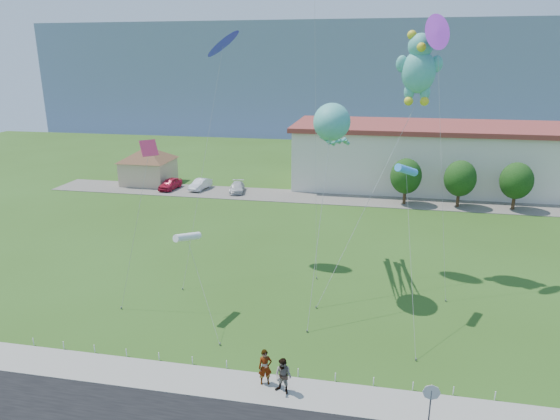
{
  "coord_description": "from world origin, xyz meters",
  "views": [
    {
      "loc": [
        6.47,
        -24.16,
        16.42
      ],
      "look_at": [
        0.19,
        8.0,
        6.47
      ],
      "focal_mm": 32.0,
      "sensor_mm": 36.0,
      "label": 1
    }
  ],
  "objects_px": {
    "parked_car_silver": "(200,184)",
    "parked_car_white": "(237,187)",
    "teddy_bear_kite": "(419,66)",
    "pedestrian_left": "(265,367)",
    "pedestrian_right": "(283,376)",
    "stop_sign": "(431,397)",
    "warehouse": "(531,159)",
    "parked_car_red": "(170,184)",
    "octopus_kite": "(333,130)",
    "pavilion": "(148,162)"
  },
  "relations": [
    {
      "from": "warehouse",
      "to": "pedestrian_right",
      "type": "xyz_separation_m",
      "value": [
        -23.51,
        -46.89,
        -3.06
      ]
    },
    {
      "from": "parked_car_silver",
      "to": "parked_car_white",
      "type": "height_order",
      "value": "parked_car_silver"
    },
    {
      "from": "stop_sign",
      "to": "pedestrian_right",
      "type": "bearing_deg",
      "value": 169.36
    },
    {
      "from": "pedestrian_left",
      "to": "teddy_bear_kite",
      "type": "xyz_separation_m",
      "value": [
        7.8,
        17.74,
        14.81
      ]
    },
    {
      "from": "parked_car_red",
      "to": "teddy_bear_kite",
      "type": "distance_m",
      "value": 38.24
    },
    {
      "from": "stop_sign",
      "to": "parked_car_red",
      "type": "distance_m",
      "value": 49.14
    },
    {
      "from": "stop_sign",
      "to": "pedestrian_left",
      "type": "relative_size",
      "value": 1.28
    },
    {
      "from": "warehouse",
      "to": "pavilion",
      "type": "bearing_deg",
      "value": -173.16
    },
    {
      "from": "pedestrian_left",
      "to": "pedestrian_right",
      "type": "height_order",
      "value": "pedestrian_left"
    },
    {
      "from": "parked_car_white",
      "to": "teddy_bear_kite",
      "type": "bearing_deg",
      "value": -55.68
    },
    {
      "from": "parked_car_silver",
      "to": "pavilion",
      "type": "bearing_deg",
      "value": 175.5
    },
    {
      "from": "pedestrian_right",
      "to": "parked_car_red",
      "type": "bearing_deg",
      "value": 138.82
    },
    {
      "from": "pedestrian_right",
      "to": "parked_car_red",
      "type": "relative_size",
      "value": 0.46
    },
    {
      "from": "teddy_bear_kite",
      "to": "warehouse",
      "type": "bearing_deg",
      "value": 59.59
    },
    {
      "from": "pavilion",
      "to": "warehouse",
      "type": "bearing_deg",
      "value": 6.84
    },
    {
      "from": "stop_sign",
      "to": "teddy_bear_kite",
      "type": "bearing_deg",
      "value": 90.82
    },
    {
      "from": "stop_sign",
      "to": "octopus_kite",
      "type": "height_order",
      "value": "octopus_kite"
    },
    {
      "from": "warehouse",
      "to": "stop_sign",
      "type": "bearing_deg",
      "value": -108.9
    },
    {
      "from": "parked_car_silver",
      "to": "parked_car_red",
      "type": "bearing_deg",
      "value": -160.71
    },
    {
      "from": "pedestrian_right",
      "to": "parked_car_red",
      "type": "distance_m",
      "value": 44.16
    },
    {
      "from": "parked_car_red",
      "to": "parked_car_silver",
      "type": "xyz_separation_m",
      "value": [
        3.89,
        0.63,
        -0.05
      ]
    },
    {
      "from": "parked_car_silver",
      "to": "octopus_kite",
      "type": "xyz_separation_m",
      "value": [
        19.29,
        -24.89,
        10.88
      ]
    },
    {
      "from": "warehouse",
      "to": "octopus_kite",
      "type": "distance_m",
      "value": 40.69
    },
    {
      "from": "parked_car_red",
      "to": "warehouse",
      "type": "bearing_deg",
      "value": 16.25
    },
    {
      "from": "pedestrian_right",
      "to": "parked_car_red",
      "type": "height_order",
      "value": "pedestrian_right"
    },
    {
      "from": "teddy_bear_kite",
      "to": "octopus_kite",
      "type": "bearing_deg",
      "value": -142.71
    },
    {
      "from": "pedestrian_left",
      "to": "parked_car_white",
      "type": "distance_m",
      "value": 39.72
    },
    {
      "from": "teddy_bear_kite",
      "to": "pedestrian_left",
      "type": "bearing_deg",
      "value": -113.73
    },
    {
      "from": "stop_sign",
      "to": "pedestrian_left",
      "type": "bearing_deg",
      "value": 166.93
    },
    {
      "from": "pavilion",
      "to": "parked_car_red",
      "type": "height_order",
      "value": "pavilion"
    },
    {
      "from": "pavilion",
      "to": "pedestrian_right",
      "type": "distance_m",
      "value": 48.76
    },
    {
      "from": "pedestrian_left",
      "to": "warehouse",
      "type": "bearing_deg",
      "value": 42.47
    },
    {
      "from": "octopus_kite",
      "to": "parked_car_red",
      "type": "bearing_deg",
      "value": 133.7
    },
    {
      "from": "pedestrian_right",
      "to": "octopus_kite",
      "type": "bearing_deg",
      "value": 104.73
    },
    {
      "from": "stop_sign",
      "to": "parked_car_white",
      "type": "relative_size",
      "value": 0.59
    },
    {
      "from": "parked_car_white",
      "to": "teddy_bear_kite",
      "type": "height_order",
      "value": "teddy_bear_kite"
    },
    {
      "from": "parked_car_red",
      "to": "octopus_kite",
      "type": "height_order",
      "value": "octopus_kite"
    },
    {
      "from": "pedestrian_left",
      "to": "octopus_kite",
      "type": "relative_size",
      "value": 0.14
    },
    {
      "from": "stop_sign",
      "to": "parked_car_silver",
      "type": "height_order",
      "value": "stop_sign"
    },
    {
      "from": "parked_car_silver",
      "to": "teddy_bear_kite",
      "type": "relative_size",
      "value": 0.22
    },
    {
      "from": "pedestrian_right",
      "to": "parked_car_red",
      "type": "xyz_separation_m",
      "value": [
        -22.26,
        38.14,
        -0.29
      ]
    },
    {
      "from": "parked_car_red",
      "to": "parked_car_white",
      "type": "xyz_separation_m",
      "value": [
        8.99,
        0.22,
        -0.11
      ]
    },
    {
      "from": "pavilion",
      "to": "parked_car_white",
      "type": "bearing_deg",
      "value": -10.84
    },
    {
      "from": "octopus_kite",
      "to": "teddy_bear_kite",
      "type": "relative_size",
      "value": 0.74
    },
    {
      "from": "pedestrian_right",
      "to": "teddy_bear_kite",
      "type": "distance_m",
      "value": 24.49
    },
    {
      "from": "parked_car_silver",
      "to": "parked_car_white",
      "type": "relative_size",
      "value": 0.97
    },
    {
      "from": "warehouse",
      "to": "teddy_bear_kite",
      "type": "distance_m",
      "value": 35.18
    },
    {
      "from": "stop_sign",
      "to": "pedestrian_right",
      "type": "relative_size",
      "value": 1.29
    },
    {
      "from": "stop_sign",
      "to": "teddy_bear_kite",
      "type": "distance_m",
      "value": 24.11
    },
    {
      "from": "teddy_bear_kite",
      "to": "pavilion",
      "type": "bearing_deg",
      "value": 145.78
    }
  ]
}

